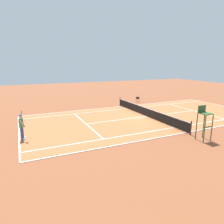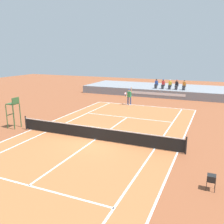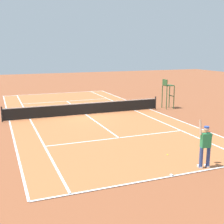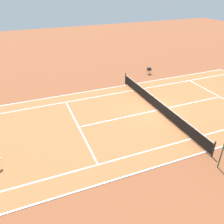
{
  "view_description": "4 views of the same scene",
  "coord_description": "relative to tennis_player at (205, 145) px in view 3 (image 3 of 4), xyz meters",
  "views": [
    {
      "loc": [
        -16.79,
        11.54,
        5.29
      ],
      "look_at": [
        -0.5,
        4.08,
        1.0
      ],
      "focal_mm": 32.6,
      "sensor_mm": 36.0,
      "label": 1
    },
    {
      "loc": [
        7.28,
        -13.91,
        5.78
      ],
      "look_at": [
        -0.5,
        4.08,
        1.0
      ],
      "focal_mm": 39.26,
      "sensor_mm": 36.0,
      "label": 2
    },
    {
      "loc": [
        6.24,
        21.19,
        4.9
      ],
      "look_at": [
        -0.5,
        4.08,
        1.0
      ],
      "focal_mm": 48.01,
      "sensor_mm": 36.0,
      "label": 3
    },
    {
      "loc": [
        -13.43,
        9.36,
        8.97
      ],
      "look_at": [
        -0.5,
        4.08,
        1.0
      ],
      "focal_mm": 37.14,
      "sensor_mm": 36.0,
      "label": 4
    }
  ],
  "objects": [
    {
      "name": "tennis_ball",
      "position": [
        0.62,
        -1.86,
        -0.96
      ],
      "size": [
        0.07,
        0.07,
        0.07
      ],
      "primitive_type": "sphere",
      "color": "#D1E533",
      "rests_on": "ground"
    },
    {
      "name": "ground_plane",
      "position": [
        1.67,
        -11.64,
        -0.99
      ],
      "size": [
        80.0,
        80.0,
        0.0
      ],
      "primitive_type": "plane",
      "color": "brown"
    },
    {
      "name": "umpire_chair",
      "position": [
        -5.38,
        -11.64,
        0.56
      ],
      "size": [
        0.77,
        0.77,
        2.44
      ],
      "color": "#2D562D",
      "rests_on": "ground"
    },
    {
      "name": "tennis_player",
      "position": [
        0.0,
        0.0,
        0.0
      ],
      "size": [
        0.81,
        0.62,
        2.08
      ],
      "color": "navy",
      "rests_on": "ground"
    },
    {
      "name": "court",
      "position": [
        1.67,
        -11.64,
        -0.98
      ],
      "size": [
        11.08,
        23.88,
        0.03
      ],
      "color": "#B76638",
      "rests_on": "ground"
    },
    {
      "name": "net",
      "position": [
        1.67,
        -11.64,
        -0.47
      ],
      "size": [
        11.98,
        0.1,
        1.07
      ],
      "color": "black",
      "rests_on": "ground"
    }
  ]
}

